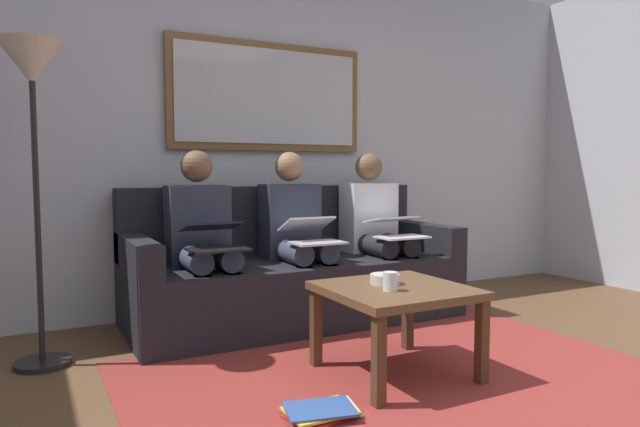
{
  "coord_description": "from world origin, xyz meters",
  "views": [
    {
      "loc": [
        1.6,
        1.36,
        1.01
      ],
      "look_at": [
        0.0,
        -1.7,
        0.75
      ],
      "focal_mm": 31.7,
      "sensor_mm": 36.0,
      "label": 1
    }
  ],
  "objects_px": {
    "laptop_white": "(396,227)",
    "person_left": "(376,227)",
    "coffee_table": "(396,299)",
    "couch": "(292,273)",
    "framed_mirror": "(269,97)",
    "cup": "(390,281)",
    "person_middle": "(296,231)",
    "magazine_stack": "(321,411)",
    "laptop_silver": "(312,232)",
    "person_right": "(202,236)",
    "laptop_black": "(214,236)",
    "standing_lamp": "(33,99)",
    "bowl": "(385,279)"
  },
  "relations": [
    {
      "from": "person_left",
      "to": "laptop_silver",
      "type": "height_order",
      "value": "person_left"
    },
    {
      "from": "bowl",
      "to": "laptop_silver",
      "type": "xyz_separation_m",
      "value": [
        -0.01,
        -0.84,
        0.16
      ]
    },
    {
      "from": "coffee_table",
      "to": "laptop_white",
      "type": "bearing_deg",
      "value": -125.3
    },
    {
      "from": "standing_lamp",
      "to": "laptop_white",
      "type": "bearing_deg",
      "value": 178.7
    },
    {
      "from": "coffee_table",
      "to": "person_left",
      "type": "relative_size",
      "value": 0.58
    },
    {
      "from": "laptop_white",
      "to": "person_left",
      "type": "bearing_deg",
      "value": -90.0
    },
    {
      "from": "cup",
      "to": "laptop_black",
      "type": "bearing_deg",
      "value": -60.32
    },
    {
      "from": "person_left",
      "to": "laptop_black",
      "type": "xyz_separation_m",
      "value": [
        1.28,
        0.24,
        0.02
      ]
    },
    {
      "from": "person_middle",
      "to": "laptop_black",
      "type": "distance_m",
      "value": 0.68
    },
    {
      "from": "couch",
      "to": "person_left",
      "type": "distance_m",
      "value": 0.71
    },
    {
      "from": "laptop_silver",
      "to": "laptop_black",
      "type": "distance_m",
      "value": 0.64
    },
    {
      "from": "framed_mirror",
      "to": "bowl",
      "type": "relative_size",
      "value": 10.1
    },
    {
      "from": "laptop_white",
      "to": "person_middle",
      "type": "height_order",
      "value": "person_middle"
    },
    {
      "from": "laptop_silver",
      "to": "framed_mirror",
      "type": "bearing_deg",
      "value": -90.0
    },
    {
      "from": "person_right",
      "to": "laptop_white",
      "type": "bearing_deg",
      "value": 169.01
    },
    {
      "from": "person_left",
      "to": "laptop_white",
      "type": "xyz_separation_m",
      "value": [
        0.0,
        0.25,
        0.02
      ]
    },
    {
      "from": "laptop_silver",
      "to": "person_right",
      "type": "relative_size",
      "value": 0.32
    },
    {
      "from": "bowl",
      "to": "person_right",
      "type": "xyz_separation_m",
      "value": [
        0.63,
        -1.08,
        0.14
      ]
    },
    {
      "from": "person_middle",
      "to": "magazine_stack",
      "type": "height_order",
      "value": "person_middle"
    },
    {
      "from": "coffee_table",
      "to": "couch",
      "type": "bearing_deg",
      "value": -89.88
    },
    {
      "from": "person_left",
      "to": "person_middle",
      "type": "height_order",
      "value": "same"
    },
    {
      "from": "person_left",
      "to": "person_middle",
      "type": "distance_m",
      "value": 0.64
    },
    {
      "from": "person_right",
      "to": "coffee_table",
      "type": "bearing_deg",
      "value": 119.22
    },
    {
      "from": "standing_lamp",
      "to": "person_left",
      "type": "bearing_deg",
      "value": -174.81
    },
    {
      "from": "couch",
      "to": "bowl",
      "type": "relative_size",
      "value": 14.91
    },
    {
      "from": "laptop_silver",
      "to": "cup",
      "type": "bearing_deg",
      "value": 85.34
    },
    {
      "from": "person_right",
      "to": "standing_lamp",
      "type": "height_order",
      "value": "standing_lamp"
    },
    {
      "from": "laptop_silver",
      "to": "person_right",
      "type": "bearing_deg",
      "value": -20.0
    },
    {
      "from": "laptop_white",
      "to": "laptop_black",
      "type": "distance_m",
      "value": 1.28
    },
    {
      "from": "bowl",
      "to": "standing_lamp",
      "type": "relative_size",
      "value": 0.09
    },
    {
      "from": "couch",
      "to": "laptop_silver",
      "type": "xyz_separation_m",
      "value": [
        0.0,
        0.3,
        0.31
      ]
    },
    {
      "from": "couch",
      "to": "framed_mirror",
      "type": "relative_size",
      "value": 1.48
    },
    {
      "from": "framed_mirror",
      "to": "cup",
      "type": "distance_m",
      "value": 1.99
    },
    {
      "from": "coffee_table",
      "to": "person_middle",
      "type": "distance_m",
      "value": 1.17
    },
    {
      "from": "magazine_stack",
      "to": "couch",
      "type": "bearing_deg",
      "value": -110.41
    },
    {
      "from": "couch",
      "to": "laptop_silver",
      "type": "height_order",
      "value": "couch"
    },
    {
      "from": "magazine_stack",
      "to": "standing_lamp",
      "type": "height_order",
      "value": "standing_lamp"
    },
    {
      "from": "person_middle",
      "to": "couch",
      "type": "bearing_deg",
      "value": -90.0
    },
    {
      "from": "coffee_table",
      "to": "person_right",
      "type": "relative_size",
      "value": 0.58
    },
    {
      "from": "couch",
      "to": "magazine_stack",
      "type": "relative_size",
      "value": 6.29
    },
    {
      "from": "cup",
      "to": "person_right",
      "type": "bearing_deg",
      "value": -65.39
    },
    {
      "from": "person_right",
      "to": "standing_lamp",
      "type": "xyz_separation_m",
      "value": [
        0.91,
        0.2,
        0.76
      ]
    },
    {
      "from": "laptop_black",
      "to": "standing_lamp",
      "type": "height_order",
      "value": "standing_lamp"
    },
    {
      "from": "person_left",
      "to": "laptop_silver",
      "type": "relative_size",
      "value": 3.12
    },
    {
      "from": "framed_mirror",
      "to": "person_right",
      "type": "height_order",
      "value": "framed_mirror"
    },
    {
      "from": "person_left",
      "to": "laptop_black",
      "type": "bearing_deg",
      "value": 10.61
    },
    {
      "from": "laptop_silver",
      "to": "laptop_white",
      "type": "bearing_deg",
      "value": 178.59
    },
    {
      "from": "coffee_table",
      "to": "magazine_stack",
      "type": "bearing_deg",
      "value": 25.24
    },
    {
      "from": "couch",
      "to": "coffee_table",
      "type": "relative_size",
      "value": 3.31
    },
    {
      "from": "laptop_white",
      "to": "person_right",
      "type": "bearing_deg",
      "value": -10.99
    }
  ]
}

